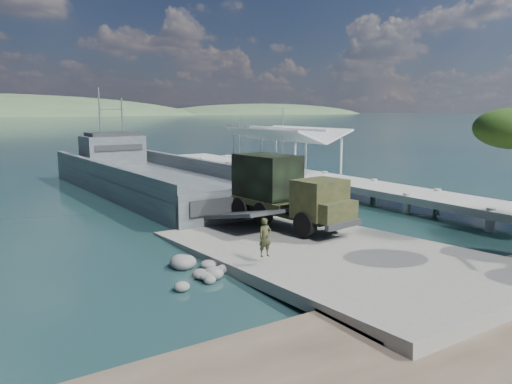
# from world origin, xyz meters

# --- Properties ---
(ground) EXTENTS (1400.00, 1400.00, 0.00)m
(ground) POSITION_xyz_m (0.00, 0.00, 0.00)
(ground) COLOR #1B4040
(ground) RESTS_ON ground
(boat_ramp) EXTENTS (10.00, 18.00, 0.50)m
(boat_ramp) POSITION_xyz_m (0.00, -1.00, 0.25)
(boat_ramp) COLOR gray
(boat_ramp) RESTS_ON ground
(shoreline_rocks) EXTENTS (3.20, 5.60, 0.90)m
(shoreline_rocks) POSITION_xyz_m (-6.20, 0.50, 0.00)
(shoreline_rocks) COLOR #60605E
(shoreline_rocks) RESTS_ON ground
(distant_headlands) EXTENTS (1000.00, 240.00, 48.00)m
(distant_headlands) POSITION_xyz_m (50.00, 560.00, 0.00)
(distant_headlands) COLOR #415937
(distant_headlands) RESTS_ON ground
(pier) EXTENTS (6.40, 44.00, 6.10)m
(pier) POSITION_xyz_m (13.00, 18.77, 1.60)
(pier) COLOR #9FA097
(pier) RESTS_ON ground
(landing_craft) EXTENTS (8.93, 32.86, 9.71)m
(landing_craft) POSITION_xyz_m (0.20, 21.40, 0.80)
(landing_craft) COLOR #40474C
(landing_craft) RESTS_ON ground
(military_truck) EXTENTS (3.36, 8.47, 3.83)m
(military_truck) POSITION_xyz_m (1.40, 4.44, 2.41)
(military_truck) COLOR black
(military_truck) RESTS_ON boat_ramp
(soldier) EXTENTS (0.60, 0.40, 1.63)m
(soldier) POSITION_xyz_m (-3.84, -1.39, 1.32)
(soldier) COLOR #20301B
(soldier) RESTS_ON boat_ramp
(sailboat_near) EXTENTS (3.43, 6.29, 7.36)m
(sailboat_near) POSITION_xyz_m (20.02, 29.71, 0.39)
(sailboat_near) COLOR silver
(sailboat_near) RESTS_ON ground
(sailboat_far) EXTENTS (3.17, 5.28, 6.19)m
(sailboat_far) POSITION_xyz_m (20.03, 39.47, 0.33)
(sailboat_far) COLOR silver
(sailboat_far) RESTS_ON ground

